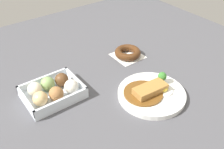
% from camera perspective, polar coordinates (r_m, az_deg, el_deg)
% --- Properties ---
extents(ground_plane, '(1.60, 1.60, 0.00)m').
position_cam_1_polar(ground_plane, '(0.90, 1.17, -4.47)').
color(ground_plane, '#4C4C51').
extents(curry_plate, '(0.24, 0.24, 0.06)m').
position_cam_1_polar(curry_plate, '(0.90, 8.88, -4.13)').
color(curry_plate, white).
rests_on(curry_plate, ground_plane).
extents(donut_box, '(0.20, 0.16, 0.06)m').
position_cam_1_polar(donut_box, '(0.90, -13.33, -3.57)').
color(donut_box, silver).
rests_on(donut_box, ground_plane).
extents(chocolate_ring_donut, '(0.12, 0.12, 0.03)m').
position_cam_1_polar(chocolate_ring_donut, '(1.10, 3.58, 4.95)').
color(chocolate_ring_donut, white).
rests_on(chocolate_ring_donut, ground_plane).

